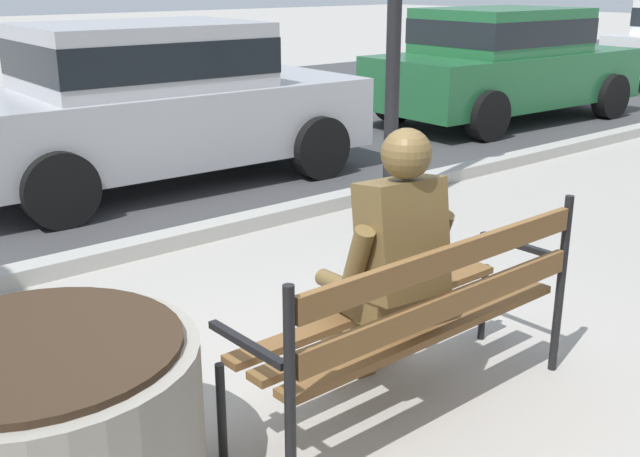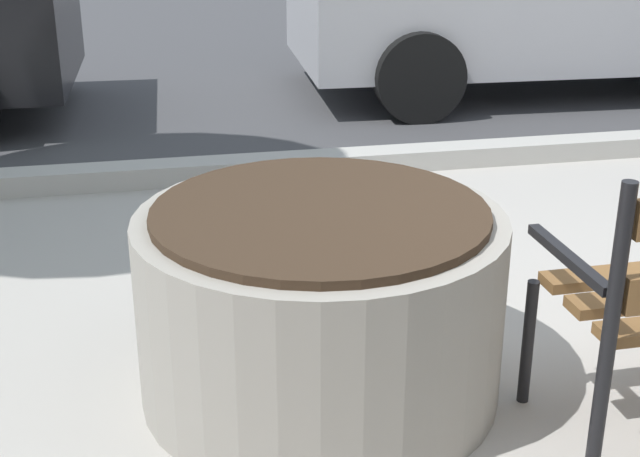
# 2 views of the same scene
# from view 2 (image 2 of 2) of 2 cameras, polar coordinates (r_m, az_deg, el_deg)

# --- Properties ---
(street_surface) EXTENTS (60.00, 9.00, 0.01)m
(street_surface) POSITION_cam_2_polar(r_m,az_deg,el_deg) (9.92, -0.78, 12.11)
(street_surface) COLOR #424244
(street_surface) RESTS_ON ground
(curb_stone) EXTENTS (60.00, 0.20, 0.12)m
(curb_stone) POSITION_cam_2_polar(r_m,az_deg,el_deg) (5.57, 8.10, 4.60)
(curb_stone) COLOR #B2AFA8
(curb_stone) RESTS_ON ground
(concrete_planter) EXTENTS (1.23, 1.23, 0.67)m
(concrete_planter) POSITION_cam_2_polar(r_m,az_deg,el_deg) (3.05, 0.00, -4.66)
(concrete_planter) COLOR gray
(concrete_planter) RESTS_ON ground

